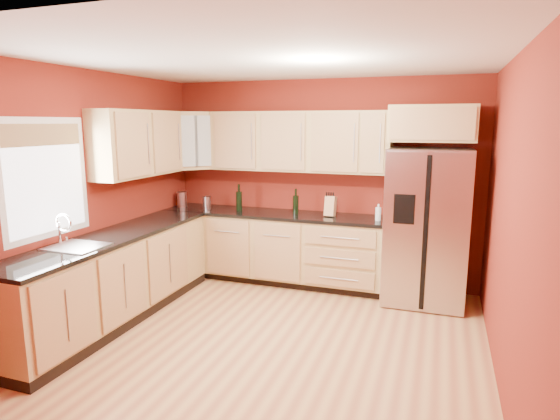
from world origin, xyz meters
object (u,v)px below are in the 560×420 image
(refrigerator, at_px, (426,227))
(soap_dispenser, at_px, (378,212))
(canister_left, at_px, (182,200))
(knife_block, at_px, (330,206))
(wine_bottle_a, at_px, (239,198))

(refrigerator, distance_m, soap_dispenser, 0.57)
(canister_left, height_order, knife_block, knife_block)
(refrigerator, distance_m, wine_bottle_a, 2.36)
(canister_left, bearing_deg, knife_block, 1.95)
(knife_block, distance_m, soap_dispenser, 0.60)
(knife_block, relative_size, soap_dispenser, 1.23)
(refrigerator, bearing_deg, canister_left, 179.61)
(wine_bottle_a, bearing_deg, knife_block, 2.56)
(canister_left, bearing_deg, soap_dispenser, -0.30)
(refrigerator, height_order, soap_dispenser, refrigerator)
(refrigerator, height_order, wine_bottle_a, refrigerator)
(wine_bottle_a, distance_m, soap_dispenser, 1.81)
(canister_left, bearing_deg, refrigerator, -0.39)
(refrigerator, relative_size, canister_left, 8.41)
(knife_block, bearing_deg, canister_left, -173.29)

